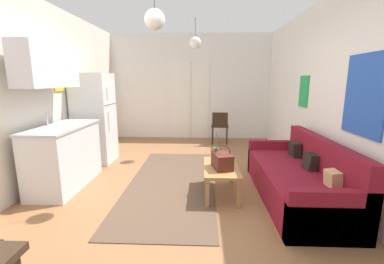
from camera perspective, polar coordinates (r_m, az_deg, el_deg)
ground_plane at (r=3.71m, az=-3.04°, el=-14.50°), size 4.82×7.87×0.10m
wall_back at (r=7.01m, az=-0.31°, el=9.86°), size 4.42×0.13×2.77m
wall_right at (r=3.79m, az=31.48°, el=7.00°), size 0.12×7.47×2.77m
wall_left at (r=4.15m, az=-34.73°, el=6.89°), size 0.12×7.47×2.77m
area_rug at (r=4.09m, az=-4.50°, el=-11.10°), size 1.29×3.10×0.01m
couch at (r=3.78m, az=22.98°, el=-9.74°), size 0.85×2.11×0.82m
coffee_table at (r=3.61m, az=6.49°, el=-8.49°), size 0.47×0.88×0.40m
bamboo_vase at (r=3.60m, az=5.31°, el=-5.39°), size 0.08×0.08×0.47m
handbag at (r=3.48m, az=6.75°, el=-6.40°), size 0.29×0.38×0.33m
refrigerator at (r=5.26m, az=-20.93°, el=2.85°), size 0.68×0.66×1.70m
kitchen_counter at (r=4.21m, az=-27.26°, el=-0.56°), size 0.59×1.30×2.06m
accent_chair at (r=6.41m, az=6.24°, el=1.55°), size 0.45×0.43×0.81m
pendant_lamp_near at (r=3.34m, az=-8.32°, el=23.60°), size 0.24×0.24×0.62m
pendant_lamp_far at (r=5.36m, az=0.73°, el=19.28°), size 0.24×0.24×0.59m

